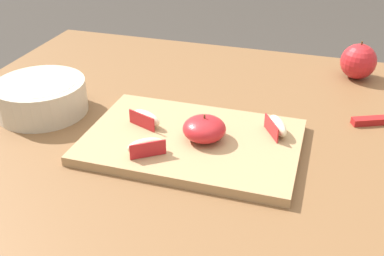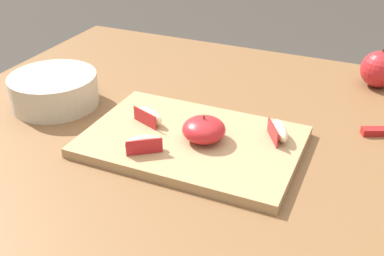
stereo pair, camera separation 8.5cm
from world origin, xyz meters
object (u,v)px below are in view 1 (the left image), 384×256
Objects in this scene: apple_wedge_near_knife at (146,118)px; apple_half_skin_up at (202,128)px; cutting_board at (192,141)px; whole_apple_crimson at (358,61)px; apple_wedge_left at (146,146)px; apple_wedge_back at (277,127)px; paring_knife at (375,121)px; ceramic_fruit_bowl at (41,96)px.

apple_half_skin_up is at bearing -8.19° from apple_wedge_near_knife.
whole_apple_crimson is (0.29, 0.42, 0.03)m from cutting_board.
cutting_board is 5.83× the size of apple_wedge_left.
apple_wedge_back is (0.15, 0.06, 0.02)m from cutting_board.
paring_knife is 0.23m from whole_apple_crimson.
ceramic_fruit_bowl reaches higher than cutting_board.
ceramic_fruit_bowl is at bearing 173.82° from cutting_board.
ceramic_fruit_bowl is at bearing -177.47° from apple_wedge_back.
ceramic_fruit_bowl reaches higher than paring_knife.
apple_wedge_left is at bearing -135.31° from apple_half_skin_up.
apple_wedge_left is 0.44× the size of paring_knife.
apple_wedge_back is 0.39m from whole_apple_crimson.
cutting_board is at bearing -10.21° from apple_wedge_near_knife.
apple_wedge_left is at bearing -145.66° from paring_knife.
apple_wedge_left is 0.98× the size of apple_wedge_back.
apple_half_skin_up is 1.15× the size of apple_wedge_back.
apple_wedge_near_knife and apple_wedge_left have the same top height.
apple_wedge_left is at bearing -125.37° from whole_apple_crimson.
ceramic_fruit_bowl is at bearing 175.49° from apple_wedge_near_knife.
cutting_board is 2.57× the size of paring_knife.
whole_apple_crimson is at bearing 68.18° from apple_wedge_back.
whole_apple_crimson is at bearing 56.80° from apple_half_skin_up.
apple_half_skin_up is at bearing -5.72° from ceramic_fruit_bowl.
apple_wedge_near_knife is 0.56m from whole_apple_crimson.
cutting_board is 2.11× the size of ceramic_fruit_bowl.
apple_wedge_near_knife is 0.76× the size of whole_apple_crimson.
cutting_board is 4.23× the size of whole_apple_crimson.
apple_half_skin_up is 0.43× the size of ceramic_fruit_bowl.
cutting_board is at bearing -177.04° from apple_half_skin_up.
apple_half_skin_up is 0.36m from ceramic_fruit_bowl.
cutting_board is 5.69× the size of apple_wedge_back.
apple_wedge_back is (0.13, 0.06, -0.01)m from apple_half_skin_up.
apple_wedge_near_knife is at bearing -4.51° from ceramic_fruit_bowl.
apple_wedge_left is 0.36× the size of ceramic_fruit_bowl.
apple_wedge_left is 0.25m from apple_wedge_back.
cutting_board is at bearing -158.33° from apple_wedge_back.
apple_wedge_near_knife is at bearing 112.76° from apple_wedge_left.
apple_wedge_left is at bearing -128.07° from cutting_board.
apple_wedge_near_knife is 0.46m from paring_knife.
apple_half_skin_up is 0.52× the size of paring_knife.
ceramic_fruit_bowl is (-0.24, 0.02, 0.00)m from apple_wedge_near_knife.
apple_wedge_near_knife is 1.05× the size of apple_wedge_left.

